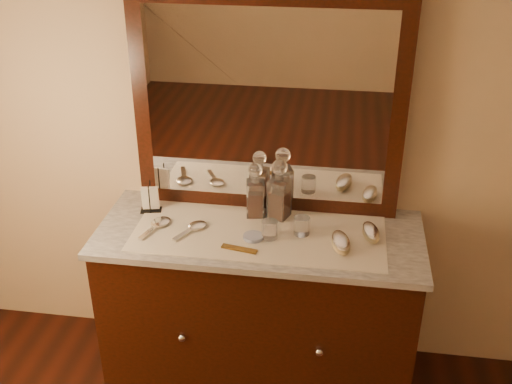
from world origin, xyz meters
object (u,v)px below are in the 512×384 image
Objects in this scene: mirror_frame at (268,105)px; decanter_right at (279,195)px; brush_far at (371,232)px; dresser_cabinet at (259,311)px; brush_near at (341,242)px; hand_mirror_outer at (159,224)px; pin_dish at (253,237)px; decanter_left at (255,195)px; comb at (239,249)px; hand_mirror_inner at (195,227)px; napkin_rack at (150,200)px.

mirror_frame reaches higher than decanter_right.
dresser_cabinet is at bearing -176.88° from brush_far.
hand_mirror_outer is at bearing 176.04° from brush_near.
brush_far is 0.75× the size of hand_mirror_outer.
brush_far is at bearing -24.30° from mirror_frame.
decanter_left reaches higher than pin_dish.
comb is at bearing -110.81° from dresser_cabinet.
brush_near reaches higher than comb.
decanter_left is at bearing 96.17° from pin_dish.
brush_near is 0.90× the size of hand_mirror_inner.
dresser_cabinet is at bearing -116.49° from decanter_right.
comb is 0.96× the size of brush_far.
mirror_frame is 6.14× the size of hand_mirror_inner.
hand_mirror_inner is at bearing -155.13° from decanter_right.
comb is at bearing -31.33° from hand_mirror_inner.
dresser_cabinet is 7.95× the size of brush_near.
decanter_left is (0.49, 0.03, 0.05)m from napkin_rack.
napkin_rack is at bearing -177.10° from decanter_right.
pin_dish is 0.50× the size of brush_near.
dresser_cabinet is 16.01× the size of pin_dish.
napkin_rack is at bearing 160.15° from comb.
hand_mirror_outer is 1.10× the size of hand_mirror_inner.
brush_far is at bearing 10.36° from pin_dish.
decanter_right is at bearing 24.87° from hand_mirror_inner.
comb reaches higher than dresser_cabinet.
mirror_frame is at bearing 69.66° from decanter_left.
decanter_right is at bearing 164.71° from brush_far.
decanter_left is 0.11m from decanter_right.
napkin_rack reaches higher than hand_mirror_outer.
hand_mirror_outer is at bearing 179.07° from hand_mirror_inner.
napkin_rack reaches higher than pin_dish.
hand_mirror_inner is at bearing -176.16° from brush_far.
hand_mirror_inner is (-0.29, -0.27, -0.49)m from mirror_frame.
mirror_frame is 0.64m from comb.
brush_near is 1.09× the size of brush_far.
decanter_right is at bearing 76.88° from comb.
brush_near is at bearing -4.74° from hand_mirror_inner.
decanter_right is 0.44m from brush_far.
decanter_right is 0.56m from hand_mirror_outer.
napkin_rack reaches higher than dresser_cabinet.
decanter_left is 0.45m from hand_mirror_outer.
decanter_right reaches higher than pin_dish.
dresser_cabinet is at bearing 167.58° from brush_near.
mirror_frame is 0.71m from brush_far.
mirror_frame is 0.70m from napkin_rack.
napkin_rack is 0.82× the size of brush_near.
brush_near is 0.16m from brush_far.
mirror_frame reaches higher than dresser_cabinet.
dresser_cabinet is 1.17× the size of mirror_frame.
hand_mirror_outer reaches higher than hand_mirror_inner.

